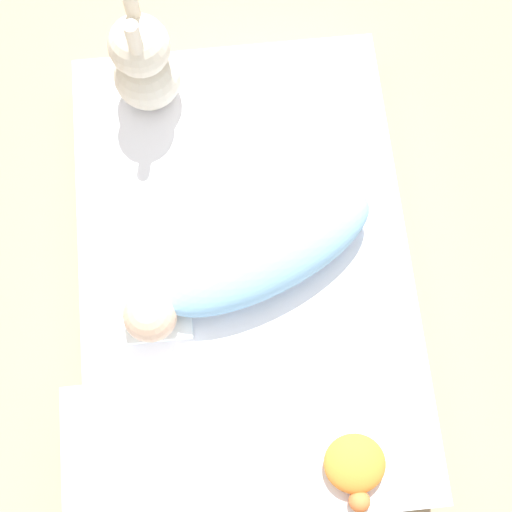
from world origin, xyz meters
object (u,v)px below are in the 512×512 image
swaddled_baby (255,260)px  pillow (138,454)px  turtle_plush (355,467)px  bunny_plush (144,64)px

swaddled_baby → pillow: (0.39, -0.29, -0.03)m
swaddled_baby → turtle_plush: bearing=87.2°
pillow → bunny_plush: bunny_plush is taller
pillow → turtle_plush: size_ratio=1.90×
swaddled_baby → turtle_plush: swaddled_baby is taller
swaddled_baby → pillow: size_ratio=1.99×
swaddled_baby → turtle_plush: 0.49m
bunny_plush → turtle_plush: (0.94, 0.37, -0.11)m
swaddled_baby → bunny_plush: size_ratio=1.78×
pillow → bunny_plush: (-0.87, 0.08, 0.10)m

